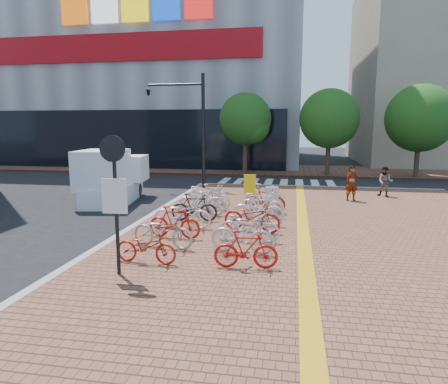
% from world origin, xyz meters
% --- Properties ---
extents(ground, '(120.00, 120.00, 0.00)m').
position_xyz_m(ground, '(0.00, 0.00, 0.00)').
color(ground, black).
rests_on(ground, ground).
extents(sidewalk, '(14.00, 34.00, 0.15)m').
position_xyz_m(sidewalk, '(3.00, -5.00, 0.07)').
color(sidewalk, brown).
rests_on(sidewalk, ground).
extents(tactile_strip, '(0.40, 34.00, 0.01)m').
position_xyz_m(tactile_strip, '(2.00, -5.00, 0.16)').
color(tactile_strip, orange).
rests_on(tactile_strip, sidewalk).
extents(kerb_west, '(0.25, 34.00, 0.15)m').
position_xyz_m(kerb_west, '(-4.00, -5.00, 0.08)').
color(kerb_west, gray).
rests_on(kerb_west, ground).
extents(kerb_north, '(14.00, 0.25, 0.15)m').
position_xyz_m(kerb_north, '(3.00, 12.00, 0.08)').
color(kerb_north, gray).
rests_on(kerb_north, ground).
extents(far_sidewalk, '(70.00, 8.00, 0.15)m').
position_xyz_m(far_sidewalk, '(0.00, 21.00, 0.07)').
color(far_sidewalk, brown).
rests_on(far_sidewalk, ground).
extents(department_store, '(36.00, 24.27, 28.00)m').
position_xyz_m(department_store, '(-15.99, 31.95, 13.98)').
color(department_store, gray).
rests_on(department_store, ground).
extents(crosswalk, '(7.50, 4.00, 0.01)m').
position_xyz_m(crosswalk, '(0.50, 14.00, 0.01)').
color(crosswalk, silver).
rests_on(crosswalk, ground).
extents(street_trees, '(16.20, 4.60, 6.35)m').
position_xyz_m(street_trees, '(5.04, 17.45, 4.10)').
color(street_trees, '#38281E').
rests_on(street_trees, far_sidewalk).
extents(bike_0, '(1.70, 0.70, 0.87)m').
position_xyz_m(bike_0, '(-2.09, -2.58, 0.59)').
color(bike_0, '#B51F0C').
rests_on(bike_0, sidewalk).
extents(bike_1, '(2.00, 0.99, 1.01)m').
position_xyz_m(bike_1, '(-2.10, -1.21, 0.65)').
color(bike_1, '#A4A4A8').
rests_on(bike_1, sidewalk).
extents(bike_2, '(1.75, 0.61, 1.03)m').
position_xyz_m(bike_2, '(-2.06, -0.18, 0.67)').
color(bike_2, red).
rests_on(bike_2, sidewalk).
extents(bike_3, '(2.06, 0.85, 1.06)m').
position_xyz_m(bike_3, '(-2.15, 1.02, 0.68)').
color(bike_3, white).
rests_on(bike_3, sidewalk).
extents(bike_4, '(1.77, 0.61, 1.05)m').
position_xyz_m(bike_4, '(-2.01, 2.16, 0.67)').
color(bike_4, black).
rests_on(bike_4, sidewalk).
extents(bike_5, '(1.98, 0.67, 1.17)m').
position_xyz_m(bike_5, '(-1.96, 3.15, 0.73)').
color(bike_5, silver).
rests_on(bike_5, sidewalk).
extents(bike_6, '(2.01, 0.88, 1.03)m').
position_xyz_m(bike_6, '(-1.92, 4.28, 0.66)').
color(bike_6, silver).
rests_on(bike_6, sidewalk).
extents(bike_7, '(1.57, 0.47, 0.94)m').
position_xyz_m(bike_7, '(-2.04, 5.40, 0.62)').
color(bike_7, white).
rests_on(bike_7, sidewalk).
extents(bike_8, '(1.64, 0.60, 0.97)m').
position_xyz_m(bike_8, '(0.50, -2.52, 0.63)').
color(bike_8, red).
rests_on(bike_8, sidewalk).
extents(bike_9, '(1.85, 0.70, 1.09)m').
position_xyz_m(bike_9, '(0.26, -1.34, 0.69)').
color(bike_9, silver).
rests_on(bike_9, sidewalk).
extents(bike_10, '(1.89, 0.72, 0.98)m').
position_xyz_m(bike_10, '(0.33, -0.16, 0.64)').
color(bike_10, '#BCBCC1').
rests_on(bike_10, sidewalk).
extents(bike_11, '(2.07, 1.08, 1.03)m').
position_xyz_m(bike_11, '(0.28, 1.05, 0.67)').
color(bike_11, '#A4140B').
rests_on(bike_11, sidewalk).
extents(bike_12, '(1.97, 0.72, 1.16)m').
position_xyz_m(bike_12, '(0.39, 1.93, 0.73)').
color(bike_12, silver).
rests_on(bike_12, sidewalk).
extents(bike_13, '(1.84, 0.83, 1.07)m').
position_xyz_m(bike_13, '(0.44, 3.22, 0.69)').
color(bike_13, white).
rests_on(bike_13, sidewalk).
extents(bike_14, '(1.77, 0.74, 1.03)m').
position_xyz_m(bike_14, '(0.49, 4.23, 0.66)').
color(bike_14, '#A4150B').
rests_on(bike_14, sidewalk).
extents(bike_15, '(1.74, 0.70, 1.02)m').
position_xyz_m(bike_15, '(0.36, 5.40, 0.66)').
color(bike_15, silver).
rests_on(bike_15, sidewalk).
extents(pedestrian_a, '(0.69, 0.54, 1.69)m').
position_xyz_m(pedestrian_a, '(4.36, 7.49, 0.99)').
color(pedestrian_a, gray).
rests_on(pedestrian_a, sidewalk).
extents(pedestrian_b, '(0.90, 0.82, 1.51)m').
position_xyz_m(pedestrian_b, '(6.19, 9.00, 0.90)').
color(pedestrian_b, '#464B58').
rests_on(pedestrian_b, sidewalk).
extents(utility_box, '(0.55, 0.44, 1.07)m').
position_xyz_m(utility_box, '(0.77, 4.13, 0.68)').
color(utility_box, '#B9B8BD').
rests_on(utility_box, sidewalk).
extents(yellow_sign, '(0.46, 0.15, 1.70)m').
position_xyz_m(yellow_sign, '(-0.02, 3.05, 1.33)').
color(yellow_sign, '#B7B7BC').
rests_on(yellow_sign, sidewalk).
extents(notice_sign, '(0.62, 0.14, 3.32)m').
position_xyz_m(notice_sign, '(-2.45, -3.49, 2.25)').
color(notice_sign, black).
rests_on(notice_sign, sidewalk).
extents(traffic_light_pole, '(3.45, 1.33, 6.42)m').
position_xyz_m(traffic_light_pole, '(-4.98, 10.28, 4.58)').
color(traffic_light_pole, black).
rests_on(traffic_light_pole, sidewalk).
extents(box_truck, '(2.56, 4.68, 2.57)m').
position_xyz_m(box_truck, '(-7.02, 5.87, 1.21)').
color(box_truck, white).
rests_on(box_truck, ground).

